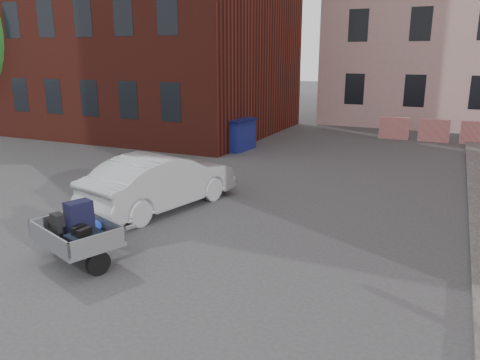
% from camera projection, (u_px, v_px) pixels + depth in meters
% --- Properties ---
extents(ground, '(120.00, 120.00, 0.00)m').
position_uv_depth(ground, '(168.00, 249.00, 9.38)').
color(ground, '#38383A').
rests_on(ground, ground).
extents(far_building, '(6.00, 6.00, 8.00)m').
position_uv_depth(far_building, '(103.00, 51.00, 35.69)').
color(far_building, maroon).
rests_on(far_building, ground).
extents(barriers, '(4.70, 0.18, 1.00)m').
position_uv_depth(barriers, '(434.00, 131.00, 20.73)').
color(barriers, red).
rests_on(barriers, ground).
extents(trailer, '(1.88, 1.98, 1.20)m').
position_uv_depth(trailer, '(77.00, 232.00, 8.62)').
color(trailer, black).
rests_on(trailer, ground).
extents(dumpster, '(3.15, 1.86, 1.26)m').
position_uv_depth(dumpster, '(217.00, 132.00, 19.46)').
color(dumpster, navy).
rests_on(dumpster, ground).
extents(silver_car, '(2.40, 4.45, 1.39)m').
position_uv_depth(silver_car, '(161.00, 181.00, 11.75)').
color(silver_car, '#A1A4A8').
rests_on(silver_car, ground).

